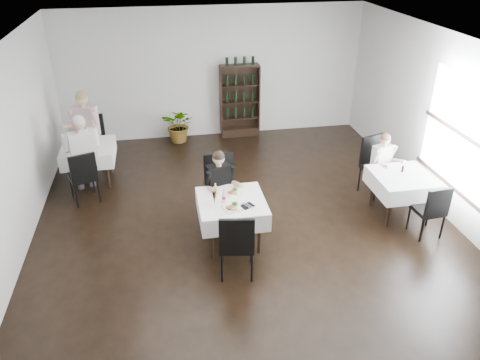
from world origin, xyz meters
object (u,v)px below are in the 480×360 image
object	(u,v)px
diner_main	(221,184)
wine_shelf	(240,102)
main_table	(232,208)
potted_tree	(180,125)

from	to	relation	value
diner_main	wine_shelf	bearing A→B (deg)	75.37
wine_shelf	diner_main	world-z (taller)	wine_shelf
main_table	wine_shelf	bearing A→B (deg)	78.22
potted_tree	diner_main	xyz separation A→B (m)	(0.46, -3.68, 0.37)
potted_tree	diner_main	size ratio (longest dim) A/B	0.61
diner_main	potted_tree	bearing A→B (deg)	97.06
wine_shelf	potted_tree	size ratio (longest dim) A/B	2.11
potted_tree	diner_main	bearing A→B (deg)	-82.94
diner_main	main_table	bearing A→B (deg)	-79.30
wine_shelf	diner_main	distance (m)	3.94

